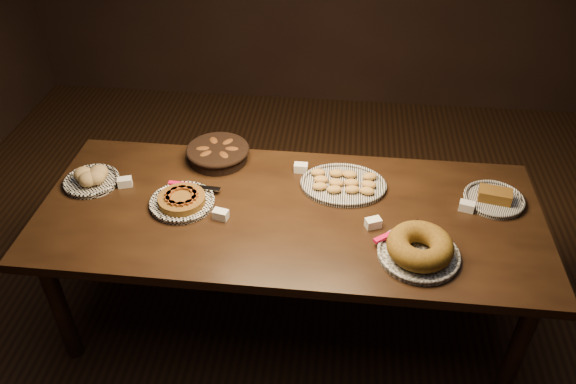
# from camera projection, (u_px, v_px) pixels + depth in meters

# --- Properties ---
(ground) EXTENTS (5.00, 5.00, 0.00)m
(ground) POSITION_uv_depth(u_px,v_px,m) (289.00, 313.00, 3.14)
(ground) COLOR black
(ground) RESTS_ON ground
(buffet_table) EXTENTS (2.40, 1.00, 0.75)m
(buffet_table) POSITION_uv_depth(u_px,v_px,m) (289.00, 222.00, 2.72)
(buffet_table) COLOR black
(buffet_table) RESTS_ON ground
(apple_tart_plate) EXTENTS (0.32, 0.32, 0.06)m
(apple_tart_plate) POSITION_uv_depth(u_px,v_px,m) (182.00, 201.00, 2.70)
(apple_tart_plate) COLOR white
(apple_tart_plate) RESTS_ON buffet_table
(madeleine_platter) EXTENTS (0.43, 0.35, 0.05)m
(madeleine_platter) POSITION_uv_depth(u_px,v_px,m) (343.00, 184.00, 2.81)
(madeleine_platter) COLOR black
(madeleine_platter) RESTS_ON buffet_table
(bundt_cake_plate) EXTENTS (0.38, 0.40, 0.11)m
(bundt_cake_plate) POSITION_uv_depth(u_px,v_px,m) (419.00, 248.00, 2.40)
(bundt_cake_plate) COLOR black
(bundt_cake_plate) RESTS_ON buffet_table
(croissant_basket) EXTENTS (0.39, 0.39, 0.08)m
(croissant_basket) POSITION_uv_depth(u_px,v_px,m) (218.00, 152.00, 2.98)
(croissant_basket) COLOR black
(croissant_basket) RESTS_ON buffet_table
(bread_roll_plate) EXTENTS (0.28, 0.28, 0.09)m
(bread_roll_plate) POSITION_uv_depth(u_px,v_px,m) (92.00, 178.00, 2.83)
(bread_roll_plate) COLOR white
(bread_roll_plate) RESTS_ON buffet_table
(loaf_plate) EXTENTS (0.29, 0.29, 0.07)m
(loaf_plate) POSITION_uv_depth(u_px,v_px,m) (494.00, 198.00, 2.72)
(loaf_plate) COLOR black
(loaf_plate) RESTS_ON buffet_table
(tent_cards) EXTENTS (1.76, 0.47, 0.04)m
(tent_cards) POSITION_uv_depth(u_px,v_px,m) (295.00, 198.00, 2.72)
(tent_cards) COLOR white
(tent_cards) RESTS_ON buffet_table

